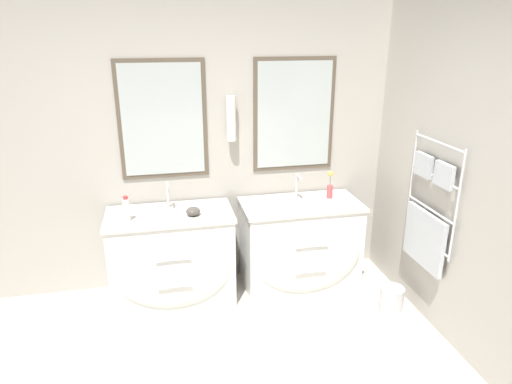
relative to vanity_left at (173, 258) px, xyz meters
name	(u,v)px	position (x,y,z in m)	size (l,w,h in m)	color
wall_back	(191,146)	(0.24, 0.37, 0.90)	(5.23, 0.16, 2.60)	#B2ADA3
wall_right	(454,172)	(2.06, -0.79, 0.88)	(0.13, 4.07, 2.60)	#B2ADA3
vanity_left	(173,258)	(0.00, 0.00, 0.00)	(1.07, 0.62, 0.81)	white
vanity_right	(301,245)	(1.16, 0.00, 0.00)	(1.07, 0.62, 0.81)	white
faucet_left	(168,195)	(0.00, 0.17, 0.52)	(0.17, 0.14, 0.23)	silver
faucet_right	(297,186)	(1.16, 0.17, 0.52)	(0.17, 0.14, 0.23)	silver
toiletry_bottle	(127,209)	(-0.34, -0.06, 0.50)	(0.06, 0.06, 0.21)	silver
amenity_bowl	(193,211)	(0.19, -0.05, 0.44)	(0.12, 0.12, 0.07)	#4C4742
flower_vase	(330,187)	(1.46, 0.11, 0.51)	(0.05, 0.05, 0.26)	#CC4C51
soap_dish	(283,209)	(0.95, -0.12, 0.42)	(0.09, 0.06, 0.04)	white
waste_bin	(391,298)	(1.81, -0.56, -0.30)	(0.21, 0.21, 0.21)	#B7B7BC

